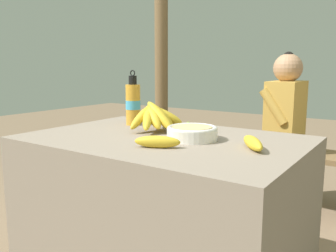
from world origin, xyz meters
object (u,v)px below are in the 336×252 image
serving_bowl (192,132)px  support_post_near (161,32)px  loose_banana_side (253,143)px  wooden_bench (243,152)px  banana_bunch_ripe (156,116)px  loose_banana_front (157,142)px  water_bottle (133,103)px  seated_vendor (279,119)px  banana_bunch_green (192,129)px

serving_bowl → support_post_near: support_post_near is taller
loose_banana_side → wooden_bench: 1.44m
banana_bunch_ripe → support_post_near: 1.91m
loose_banana_side → wooden_bench: (-0.55, 1.28, -0.36)m
loose_banana_front → support_post_near: (-1.25, 1.79, 0.60)m
water_bottle → loose_banana_side: (0.72, -0.18, -0.09)m
wooden_bench → seated_vendor: (0.27, -0.03, 0.28)m
loose_banana_side → support_post_near: support_post_near is taller
seated_vendor → banana_bunch_green: 0.74m
seated_vendor → banana_bunch_green: seated_vendor is taller
loose_banana_side → support_post_near: bearing=133.9°
loose_banana_side → support_post_near: size_ratio=0.07×
serving_bowl → wooden_bench: (-0.28, 1.26, -0.37)m
serving_bowl → water_bottle: size_ratio=0.74×
banana_bunch_green → support_post_near: (-0.54, 0.33, 0.84)m
banana_bunch_green → support_post_near: 1.05m
banana_bunch_green → loose_banana_side: bearing=-51.7°
loose_banana_front → banana_bunch_green: 1.65m
loose_banana_side → loose_banana_front: bearing=-149.1°
banana_bunch_ripe → wooden_bench: 1.25m
banana_bunch_green → water_bottle: bearing=-75.0°
banana_bunch_green → seated_vendor: bearing=-2.8°
wooden_bench → seated_vendor: size_ratio=1.65×
banana_bunch_ripe → wooden_bench: bearing=91.9°
water_bottle → seated_vendor: seated_vendor is taller
loose_banana_side → support_post_near: (-1.55, 1.61, 0.60)m
loose_banana_side → water_bottle: bearing=165.8°
banana_bunch_ripe → loose_banana_front: bearing=-52.9°
loose_banana_front → support_post_near: 2.27m
banana_bunch_green → support_post_near: support_post_near is taller
banana_bunch_ripe → seated_vendor: (0.23, 1.15, -0.14)m
seated_vendor → banana_bunch_green: size_ratio=3.69×
wooden_bench → support_post_near: 1.43m
seated_vendor → support_post_near: size_ratio=0.41×
water_bottle → loose_banana_front: size_ratio=1.60×
banana_bunch_ripe → support_post_near: size_ratio=0.11×
seated_vendor → banana_bunch_green: bearing=-2.0°
banana_bunch_green → wooden_bench: bearing=-0.5°
seated_vendor → support_post_near: 1.49m
support_post_near → loose_banana_side: bearing=-46.1°
serving_bowl → loose_banana_side: 0.27m
banana_bunch_ripe → loose_banana_side: banana_bunch_ripe is taller
serving_bowl → support_post_near: size_ratio=0.08×
loose_banana_front → banana_bunch_green: size_ratio=0.60×
loose_banana_front → loose_banana_side: bearing=30.9°
seated_vendor → wooden_bench: bearing=-5.9°
water_bottle → wooden_bench: 1.20m
support_post_near → serving_bowl: bearing=-51.1°
loose_banana_front → banana_bunch_green: (-0.71, 1.47, -0.23)m
water_bottle → loose_banana_front: 0.56m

